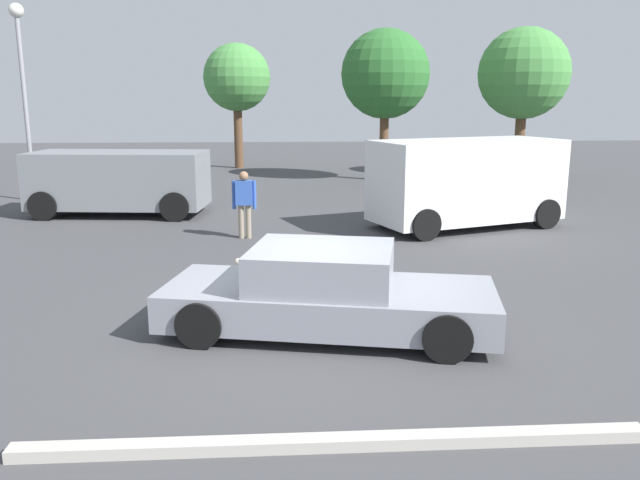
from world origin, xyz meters
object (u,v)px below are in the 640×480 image
object	(u,v)px
van_white	(467,181)
light_post_near	(22,68)
sedan_foreground	(327,293)
dog	(253,260)
suv_dark	(120,180)
pedestrian	(244,199)

from	to	relation	value
van_white	light_post_near	bearing A→B (deg)	138.20
sedan_foreground	dog	distance (m)	3.38
sedan_foreground	dog	size ratio (longest dim) A/B	7.76
dog	van_white	size ratio (longest dim) A/B	0.12
suv_dark	pedestrian	distance (m)	5.00
sedan_foreground	light_post_near	bearing A→B (deg)	136.62
pedestrian	sedan_foreground	bearing A→B (deg)	-165.07
sedan_foreground	van_white	xyz separation A→B (m)	(4.12, 7.34, 0.64)
dog	van_white	world-z (taller)	van_white
dog	pedestrian	distance (m)	3.29
light_post_near	sedan_foreground	bearing A→B (deg)	-55.43
dog	van_white	distance (m)	6.81
sedan_foreground	dog	xyz separation A→B (m)	(-1.18, 3.15, -0.30)
dog	pedestrian	size ratio (longest dim) A/B	0.40
van_white	light_post_near	xyz separation A→B (m)	(-12.74, 5.18, 2.96)
suv_dark	van_white	bearing A→B (deg)	-8.58
sedan_foreground	suv_dark	world-z (taller)	suv_dark
light_post_near	dog	bearing A→B (deg)	-51.50
sedan_foreground	dog	world-z (taller)	sedan_foreground
dog	sedan_foreground	bearing A→B (deg)	-101.63
sedan_foreground	dog	bearing A→B (deg)	122.51
van_white	pedestrian	size ratio (longest dim) A/B	3.26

